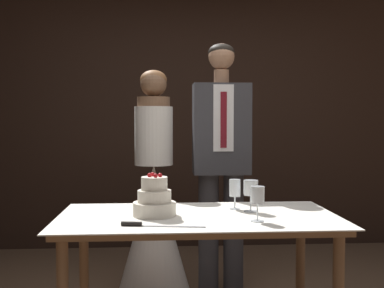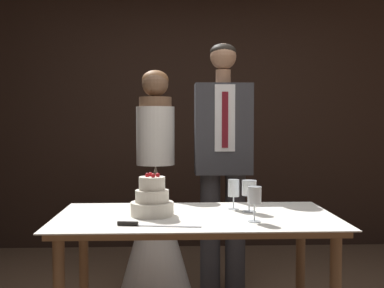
% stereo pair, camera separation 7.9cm
% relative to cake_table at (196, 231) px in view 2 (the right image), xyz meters
% --- Properties ---
extents(wall_back, '(5.17, 0.12, 2.76)m').
position_rel_cake_table_xyz_m(wall_back, '(0.07, 2.33, 0.70)').
color(wall_back, black).
rests_on(wall_back, ground_plane).
extents(cake_table, '(1.50, 0.81, 0.77)m').
position_rel_cake_table_xyz_m(cake_table, '(0.00, 0.00, 0.00)').
color(cake_table, brown).
rests_on(cake_table, ground_plane).
extents(tiered_cake, '(0.23, 0.23, 0.23)m').
position_rel_cake_table_xyz_m(tiered_cake, '(-0.23, 0.00, 0.17)').
color(tiered_cake, silver).
rests_on(tiered_cake, cake_table).
extents(cake_knife, '(0.41, 0.08, 0.02)m').
position_rel_cake_table_xyz_m(cake_knife, '(-0.27, -0.26, 0.09)').
color(cake_knife, silver).
rests_on(cake_knife, cake_table).
extents(wine_glass_near, '(0.07, 0.07, 0.18)m').
position_rel_cake_table_xyz_m(wine_glass_near, '(0.29, -0.18, 0.21)').
color(wine_glass_near, silver).
rests_on(wine_glass_near, cake_table).
extents(wine_glass_middle, '(0.08, 0.08, 0.18)m').
position_rel_cake_table_xyz_m(wine_glass_middle, '(0.30, 0.08, 0.21)').
color(wine_glass_middle, silver).
rests_on(wine_glass_middle, cake_table).
extents(wine_glass_far, '(0.06, 0.06, 0.17)m').
position_rel_cake_table_xyz_m(wine_glass_far, '(0.23, 0.16, 0.20)').
color(wine_glass_far, silver).
rests_on(wine_glass_far, cake_table).
extents(bride, '(0.54, 0.54, 1.64)m').
position_rel_cake_table_xyz_m(bride, '(-0.25, 0.97, -0.08)').
color(bride, white).
rests_on(bride, ground_plane).
extents(groom, '(0.41, 0.25, 1.84)m').
position_rel_cake_table_xyz_m(groom, '(0.25, 0.96, 0.33)').
color(groom, '#38383D').
rests_on(groom, ground_plane).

